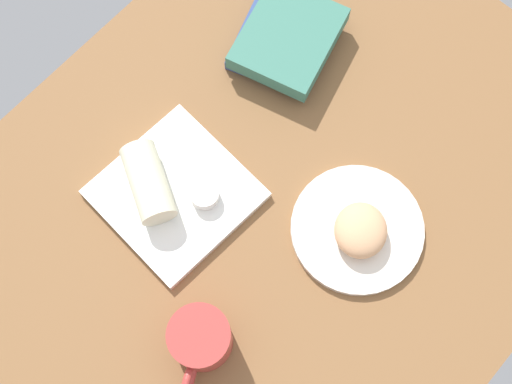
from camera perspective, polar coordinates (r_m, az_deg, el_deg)
dining_table at (r=118.70cm, az=2.05°, el=-0.06°), size 110.00×90.00×4.00cm
round_plate at (r=115.26cm, az=8.37°, el=-3.05°), size 22.10×22.10×1.40cm
scone_pastry at (r=112.13cm, az=8.66°, el=-3.16°), size 12.63×12.47×4.64cm
square_plate at (r=116.42cm, az=-6.68°, el=-0.14°), size 24.25×24.25×1.60cm
sauce_cup at (r=113.68cm, az=-4.28°, el=-0.24°), size 4.80×4.80×2.43cm
breakfast_wrap at (r=113.60cm, az=-8.92°, el=0.78°), size 11.43×14.29×6.02cm
book_stack at (r=125.46cm, az=2.51°, el=12.64°), size 23.04×21.83×5.74cm
coffee_mug at (r=106.74cm, az=-4.66°, el=-12.19°), size 13.91×9.85×10.03cm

